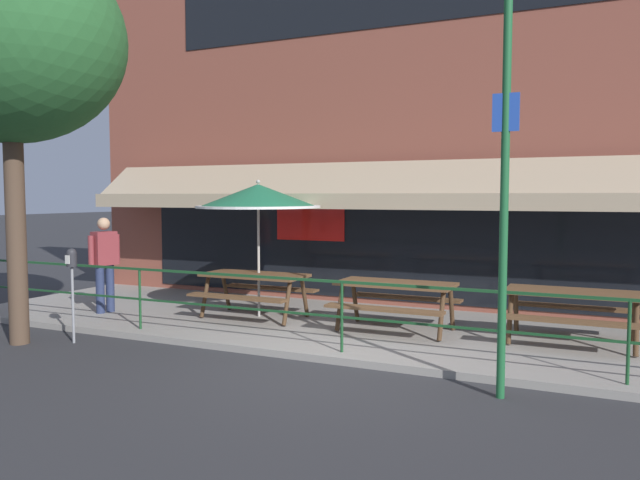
{
  "coord_description": "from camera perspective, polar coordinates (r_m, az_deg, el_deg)",
  "views": [
    {
      "loc": [
        3.21,
        -7.31,
        2.2
      ],
      "look_at": [
        -0.93,
        1.6,
        1.5
      ],
      "focal_mm": 35.0,
      "sensor_mm": 36.0,
      "label": 1
    }
  ],
  "objects": [
    {
      "name": "ground_plane",
      "position": [
        8.28,
        1.18,
        -11.33
      ],
      "size": [
        120.0,
        120.0,
        0.0
      ],
      "primitive_type": "plane",
      "color": "#2D2D30"
    },
    {
      "name": "patio_deck",
      "position": [
        10.08,
        5.81,
        -8.26
      ],
      "size": [
        15.0,
        4.0,
        0.1
      ],
      "primitive_type": "cube",
      "color": "gray",
      "rests_on": "ground"
    },
    {
      "name": "restaurant_building",
      "position": [
        12.15,
        9.5,
        13.8
      ],
      "size": [
        15.0,
        1.6,
        8.6
      ],
      "color": "brown",
      "rests_on": "ground"
    },
    {
      "name": "patio_railing",
      "position": [
        8.38,
        2.01,
        -5.55
      ],
      "size": [
        13.84,
        0.04,
        0.97
      ],
      "color": "#194723",
      "rests_on": "patio_deck"
    },
    {
      "name": "picnic_table_left",
      "position": [
        10.78,
        -6.01,
        -3.92
      ],
      "size": [
        1.8,
        1.42,
        0.76
      ],
      "color": "brown",
      "rests_on": "patio_deck"
    },
    {
      "name": "picnic_table_centre",
      "position": [
        9.74,
        6.92,
        -4.78
      ],
      "size": [
        1.8,
        1.42,
        0.76
      ],
      "color": "brown",
      "rests_on": "patio_deck"
    },
    {
      "name": "picnic_table_right",
      "position": [
        9.49,
        22.07,
        -5.28
      ],
      "size": [
        1.8,
        1.42,
        0.76
      ],
      "color": "brown",
      "rests_on": "patio_deck"
    },
    {
      "name": "patio_umbrella_left",
      "position": [
        10.8,
        -5.67,
        3.95
      ],
      "size": [
        2.14,
        2.14,
        2.38
      ],
      "color": "#B7B2A8",
      "rests_on": "patio_deck"
    },
    {
      "name": "pedestrian_walking",
      "position": [
        11.82,
        -19.11,
        -1.7
      ],
      "size": [
        0.33,
        0.61,
        1.71
      ],
      "color": "navy",
      "rests_on": "patio_deck"
    },
    {
      "name": "parking_meter_near",
      "position": [
        9.95,
        -21.75,
        -2.28
      ],
      "size": [
        0.15,
        0.16,
        1.42
      ],
      "color": "gray",
      "rests_on": "ground"
    },
    {
      "name": "street_sign_pole",
      "position": [
        6.93,
        16.5,
        3.85
      ],
      "size": [
        0.28,
        0.09,
        4.27
      ],
      "color": "#1E6033",
      "rests_on": "ground"
    },
    {
      "name": "street_tree_curbside",
      "position": [
        10.35,
        -26.5,
        17.05
      ],
      "size": [
        3.44,
        3.09,
        6.4
      ],
      "color": "brown",
      "rests_on": "ground"
    }
  ]
}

